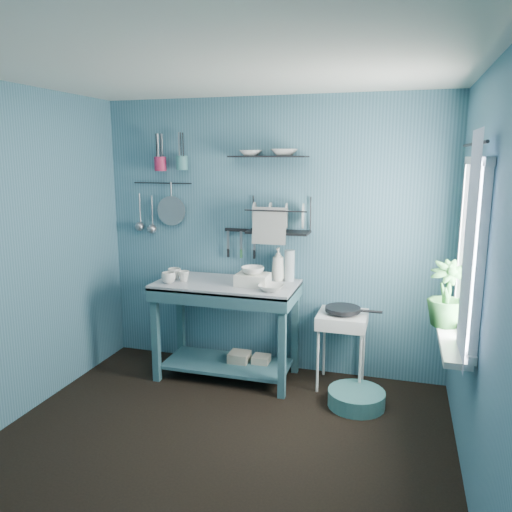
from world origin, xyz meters
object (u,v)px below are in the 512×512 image
(potted_plant, at_px, (447,294))
(colander, at_px, (171,211))
(mug_mid, at_px, (184,276))
(utensil_cup_magenta, at_px, (160,164))
(hotplate_stand, at_px, (341,350))
(frying_pan, at_px, (343,309))
(dish_rack, at_px, (278,215))
(water_bottle, at_px, (289,266))
(utensil_cup_teal, at_px, (182,163))
(mug_left, at_px, (169,278))
(mug_right, at_px, (174,274))
(floor_basin, at_px, (356,398))
(wash_tub, at_px, (253,280))
(work_counter, at_px, (227,330))
(storage_tin_small, at_px, (261,366))
(soap_bottle, at_px, (278,264))
(storage_tin_large, at_px, (239,364))

(potted_plant, bearing_deg, colander, 161.61)
(mug_mid, height_order, utensil_cup_magenta, utensil_cup_magenta)
(hotplate_stand, relative_size, colander, 2.36)
(frying_pan, distance_m, dish_rack, 0.99)
(water_bottle, relative_size, utensil_cup_teal, 2.15)
(utensil_cup_teal, distance_m, potted_plant, 2.58)
(mug_left, distance_m, mug_right, 0.16)
(colander, bearing_deg, hotplate_stand, -6.92)
(dish_rack, bearing_deg, floor_basin, -40.23)
(utensil_cup_magenta, bearing_deg, potted_plant, -17.21)
(wash_tub, xyz_separation_m, dish_rack, (0.16, 0.24, 0.54))
(utensil_cup_teal, bearing_deg, potted_plant, -18.75)
(work_counter, relative_size, storage_tin_small, 6.24)
(wash_tub, bearing_deg, soap_bottle, 52.31)
(mug_mid, relative_size, colander, 0.36)
(work_counter, bearing_deg, wash_tub, 6.44)
(frying_pan, xyz_separation_m, utensil_cup_magenta, (-1.76, 0.17, 1.21))
(storage_tin_large, bearing_deg, wash_tub, -25.02)
(work_counter, xyz_separation_m, utensil_cup_magenta, (-0.74, 0.27, 1.47))
(storage_tin_large, bearing_deg, mug_left, -160.10)
(mug_left, relative_size, storage_tin_large, 0.56)
(potted_plant, relative_size, storage_tin_large, 2.05)
(mug_left, distance_m, colander, 0.73)
(mug_mid, bearing_deg, dish_rack, 19.65)
(storage_tin_small, bearing_deg, floor_basin, -19.64)
(frying_pan, height_order, floor_basin, frying_pan)
(colander, bearing_deg, dish_rack, -4.26)
(frying_pan, bearing_deg, colander, 173.08)
(mug_left, xyz_separation_m, storage_tin_large, (0.58, 0.21, -0.82))
(storage_tin_large, bearing_deg, hotplate_stand, 3.14)
(wash_tub, relative_size, floor_basin, 0.61)
(hotplate_stand, distance_m, utensil_cup_teal, 2.22)
(hotplate_stand, xyz_separation_m, utensil_cup_teal, (-1.54, 0.17, 1.59))
(mug_left, bearing_deg, utensil_cup_magenta, 121.04)
(soap_bottle, distance_m, floor_basin, 1.31)
(mug_mid, height_order, mug_right, mug_right)
(work_counter, xyz_separation_m, storage_tin_small, (0.30, 0.08, -0.34))
(mug_mid, relative_size, storage_tin_large, 0.45)
(hotplate_stand, bearing_deg, floor_basin, -61.31)
(wash_tub, xyz_separation_m, frying_pan, (0.77, 0.12, -0.23))
(utensil_cup_magenta, height_order, storage_tin_large, utensil_cup_magenta)
(work_counter, xyz_separation_m, storage_tin_large, (0.10, 0.05, -0.33))
(water_bottle, height_order, dish_rack, dish_rack)
(mug_right, bearing_deg, dish_rack, 13.74)
(frying_pan, xyz_separation_m, utensil_cup_teal, (-1.54, 0.17, 1.22))
(work_counter, relative_size, hotplate_stand, 1.89)
(utensil_cup_teal, bearing_deg, work_counter, -27.69)
(mug_mid, relative_size, dish_rack, 0.18)
(mug_right, height_order, dish_rack, dish_rack)
(frying_pan, bearing_deg, dish_rack, 168.42)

